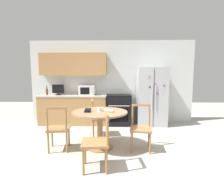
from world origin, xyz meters
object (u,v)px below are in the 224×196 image
at_px(countertop_tv, 58,89).
at_px(candle_glass, 100,110).
at_px(oven_range, 119,109).
at_px(dining_chair_left, 59,129).
at_px(dining_chair_far, 99,118).
at_px(dining_chair_right, 141,128).
at_px(refrigerator, 151,97).
at_px(counter_bottle, 47,91).
at_px(wallet, 88,111).
at_px(microwave, 87,90).
at_px(dining_chair_near, 97,142).

distance_m(countertop_tv, candle_glass, 2.44).
height_order(oven_range, dining_chair_left, oven_range).
xyz_separation_m(oven_range, candle_glass, (-0.42, -1.85, 0.33)).
height_order(dining_chair_far, candle_glass, dining_chair_far).
distance_m(countertop_tv, dining_chair_left, 2.25).
bearing_deg(dining_chair_far, countertop_tv, -137.94).
height_order(dining_chair_right, candle_glass, dining_chair_right).
bearing_deg(candle_glass, refrigerator, 52.45).
bearing_deg(candle_glass, counter_bottle, 133.26).
height_order(dining_chair_left, dining_chair_right, same).
distance_m(counter_bottle, dining_chair_right, 3.37).
height_order(dining_chair_right, wallet, dining_chair_right).
relative_size(microwave, wallet, 3.56).
distance_m(refrigerator, dining_chair_right, 2.01).
height_order(refrigerator, dining_chair_right, refrigerator).
bearing_deg(microwave, countertop_tv, 177.84).
height_order(dining_chair_left, wallet, dining_chair_left).
bearing_deg(microwave, dining_chair_left, -97.16).
relative_size(dining_chair_right, candle_glass, 9.58).
relative_size(counter_bottle, wallet, 2.14).
height_order(oven_range, countertop_tv, countertop_tv).
bearing_deg(counter_bottle, candle_glass, -46.74).
height_order(dining_chair_near, candle_glass, dining_chair_near).
distance_m(oven_range, wallet, 2.06).
distance_m(counter_bottle, dining_chair_far, 2.15).
bearing_deg(dining_chair_near, microwave, 6.70).
bearing_deg(dining_chair_far, dining_chair_left, -45.97).
bearing_deg(oven_range, wallet, -108.42).
relative_size(counter_bottle, dining_chair_near, 0.31).
height_order(refrigerator, dining_chair_far, refrigerator).
relative_size(countertop_tv, dining_chair_near, 0.40).
bearing_deg(dining_chair_right, dining_chair_near, 51.32).
relative_size(oven_range, dining_chair_near, 1.20).
bearing_deg(wallet, refrigerator, 49.58).
relative_size(refrigerator, counter_bottle, 6.09).
bearing_deg(refrigerator, countertop_tv, 177.93).
height_order(candle_glass, wallet, candle_glass).
relative_size(counter_bottle, dining_chair_left, 0.31).
relative_size(dining_chair_left, dining_chair_right, 1.00).
bearing_deg(oven_range, refrigerator, -1.57).
relative_size(refrigerator, dining_chair_near, 1.92).
bearing_deg(counter_bottle, dining_chair_far, -33.18).
distance_m(oven_range, dining_chair_far, 1.16).
relative_size(microwave, counter_bottle, 1.66).
distance_m(refrigerator, wallet, 2.51).
bearing_deg(candle_glass, microwave, 106.23).
bearing_deg(dining_chair_right, oven_range, -70.70).
bearing_deg(counter_bottle, wallet, -51.62).
xyz_separation_m(dining_chair_near, candle_glass, (-0.03, 0.82, 0.37)).
bearing_deg(refrigerator, counter_bottle, 177.91).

